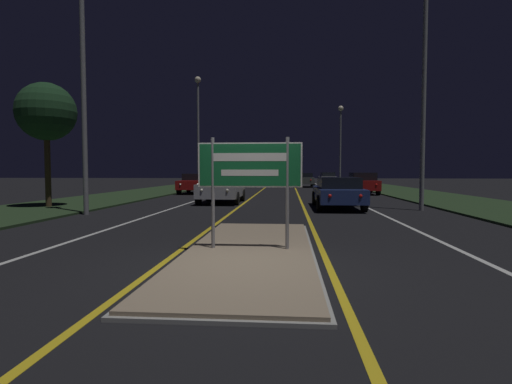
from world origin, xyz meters
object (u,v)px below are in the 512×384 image
at_px(car_receding_1, 362,183).
at_px(car_receding_0, 338,192).
at_px(streetlight_left_near, 82,26).
at_px(car_approaching_0, 222,188).
at_px(streetlight_left_far, 198,118).
at_px(streetlight_right_far, 341,131).
at_px(highway_sign, 250,170).
at_px(streetlight_right_near, 425,31).
at_px(car_receding_2, 304,179).
at_px(car_receding_3, 327,178).
at_px(car_approaching_1, 196,183).

bearing_deg(car_receding_1, car_receding_0, -105.57).
bearing_deg(streetlight_left_near, car_approaching_0, 54.91).
relative_size(streetlight_left_far, streetlight_right_far, 1.05).
xyz_separation_m(highway_sign, streetlight_left_near, (-6.64, 6.36, 5.18)).
height_order(streetlight_right_near, streetlight_right_far, streetlight_right_near).
height_order(car_receding_0, car_receding_2, car_receding_2).
relative_size(car_receding_1, car_receding_3, 0.87).
bearing_deg(streetlight_left_far, car_approaching_1, -79.22).
relative_size(streetlight_right_near, car_receding_2, 2.38).
bearing_deg(car_receding_1, car_approaching_0, -135.55).
relative_size(streetlight_left_far, car_receding_1, 2.23).
distance_m(streetlight_left_far, car_approaching_0, 14.07).
xyz_separation_m(car_approaching_0, car_approaching_1, (-3.20, 8.21, 0.01)).
bearing_deg(streetlight_right_near, car_receding_2, 99.34).
relative_size(streetlight_left_far, streetlight_right_near, 0.90).
bearing_deg(car_receding_0, highway_sign, -106.53).
distance_m(streetlight_right_near, car_receding_1, 13.11).
relative_size(car_receding_3, car_approaching_1, 1.10).
distance_m(streetlight_left_far, streetlight_right_near, 20.22).
distance_m(car_receding_1, car_approaching_0, 11.82).
bearing_deg(streetlight_right_far, car_receding_0, -97.53).
xyz_separation_m(streetlight_left_far, car_receding_2, (8.93, 7.51, -5.12)).
xyz_separation_m(streetlight_right_near, streetlight_right_far, (0.36, 28.27, -1.13)).
height_order(streetlight_left_far, streetlight_right_near, streetlight_right_near).
relative_size(streetlight_left_far, car_receding_2, 2.14).
distance_m(streetlight_left_near, car_receding_1, 19.76).
bearing_deg(car_approaching_1, highway_sign, -74.17).
distance_m(streetlight_left_near, car_approaching_0, 9.31).
relative_size(streetlight_right_near, car_receding_1, 2.49).
height_order(car_receding_1, car_approaching_1, car_receding_1).
relative_size(car_receding_0, car_receding_2, 1.12).
bearing_deg(streetlight_right_far, car_receding_3, 97.50).
distance_m(car_receding_1, car_receding_2, 12.22).
distance_m(streetlight_left_near, car_receding_3, 39.43).
height_order(streetlight_right_near, car_receding_1, streetlight_right_near).
bearing_deg(streetlight_left_near, car_receding_2, 70.78).
xyz_separation_m(streetlight_left_far, streetlight_right_near, (12.74, -15.65, 1.27)).
height_order(highway_sign, streetlight_left_near, streetlight_left_near).
bearing_deg(car_approaching_0, car_receding_0, -24.45).
height_order(car_receding_0, car_approaching_0, car_approaching_0).
relative_size(highway_sign, car_approaching_0, 0.53).
relative_size(streetlight_left_near, car_receding_0, 2.04).
bearing_deg(car_receding_1, streetlight_right_far, 87.79).
distance_m(highway_sign, car_receding_1, 21.27).
bearing_deg(car_approaching_1, streetlight_left_far, 100.78).
relative_size(streetlight_right_far, car_receding_0, 1.81).
distance_m(streetlight_right_far, car_receding_2, 8.44).
bearing_deg(streetlight_left_near, streetlight_right_far, 66.93).
bearing_deg(car_approaching_1, streetlight_right_far, 53.95).
bearing_deg(car_receding_0, car_receding_3, 85.16).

